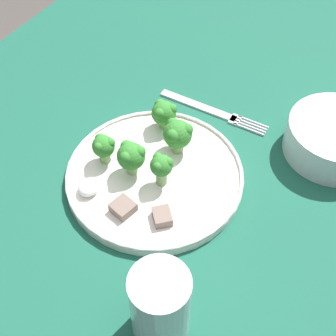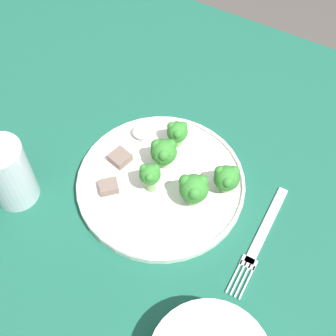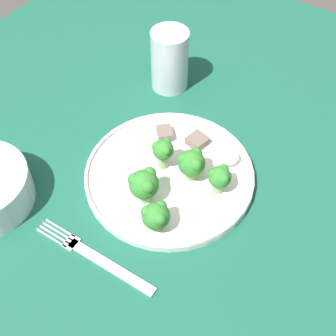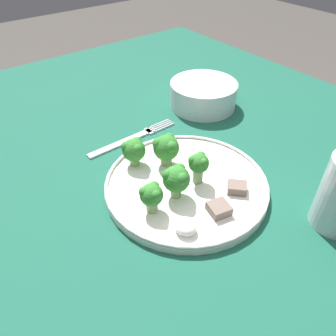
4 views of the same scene
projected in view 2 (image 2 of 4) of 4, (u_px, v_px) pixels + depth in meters
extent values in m
cube|color=#195642|center=(170.00, 228.00, 0.75)|extent=(1.32, 1.04, 0.03)
cylinder|color=brown|center=(74.00, 81.00, 1.45)|extent=(0.06, 0.06, 0.71)
cylinder|color=white|center=(161.00, 184.00, 0.77)|extent=(0.28, 0.28, 0.01)
torus|color=white|center=(161.00, 181.00, 0.76)|extent=(0.28, 0.28, 0.01)
cube|color=silver|center=(267.00, 225.00, 0.73)|extent=(0.02, 0.15, 0.00)
cube|color=silver|center=(248.00, 263.00, 0.70)|extent=(0.02, 0.02, 0.00)
cube|color=silver|center=(234.00, 276.00, 0.68)|extent=(0.00, 0.06, 0.00)
cube|color=silver|center=(238.00, 278.00, 0.68)|extent=(0.00, 0.06, 0.00)
cube|color=silver|center=(243.00, 281.00, 0.68)|extent=(0.00, 0.06, 0.00)
cube|color=silver|center=(247.00, 283.00, 0.68)|extent=(0.00, 0.06, 0.00)
cylinder|color=silver|center=(8.00, 173.00, 0.72)|extent=(0.07, 0.07, 0.12)
cylinder|color=silver|center=(12.00, 182.00, 0.74)|extent=(0.06, 0.06, 0.07)
cylinder|color=#7FA866|center=(177.00, 140.00, 0.80)|extent=(0.02, 0.02, 0.02)
sphere|color=#337F2D|center=(177.00, 132.00, 0.78)|extent=(0.04, 0.04, 0.04)
sphere|color=#337F2D|center=(172.00, 126.00, 0.78)|extent=(0.02, 0.02, 0.02)
sphere|color=#337F2D|center=(178.00, 134.00, 0.77)|extent=(0.02, 0.02, 0.02)
sphere|color=#337F2D|center=(183.00, 126.00, 0.78)|extent=(0.02, 0.02, 0.02)
cylinder|color=#7FA866|center=(151.00, 183.00, 0.75)|extent=(0.02, 0.02, 0.03)
sphere|color=#337F2D|center=(150.00, 174.00, 0.73)|extent=(0.03, 0.03, 0.03)
sphere|color=#337F2D|center=(144.00, 169.00, 0.72)|extent=(0.02, 0.02, 0.02)
sphere|color=#337F2D|center=(150.00, 177.00, 0.71)|extent=(0.02, 0.02, 0.02)
sphere|color=#337F2D|center=(156.00, 169.00, 0.72)|extent=(0.02, 0.02, 0.02)
cylinder|color=#7FA866|center=(164.00, 161.00, 0.78)|extent=(0.02, 0.02, 0.02)
sphere|color=#337F2D|center=(164.00, 152.00, 0.75)|extent=(0.04, 0.04, 0.04)
sphere|color=#337F2D|center=(157.00, 145.00, 0.75)|extent=(0.02, 0.02, 0.02)
sphere|color=#337F2D|center=(164.00, 155.00, 0.74)|extent=(0.02, 0.02, 0.02)
sphere|color=#337F2D|center=(171.00, 145.00, 0.75)|extent=(0.02, 0.02, 0.02)
cylinder|color=#7FA866|center=(193.00, 197.00, 0.74)|extent=(0.02, 0.02, 0.02)
sphere|color=#337F2D|center=(194.00, 189.00, 0.72)|extent=(0.05, 0.05, 0.05)
sphere|color=#337F2D|center=(186.00, 181.00, 0.71)|extent=(0.02, 0.02, 0.02)
sphere|color=#337F2D|center=(195.00, 193.00, 0.70)|extent=(0.02, 0.02, 0.02)
sphere|color=#337F2D|center=(202.00, 181.00, 0.71)|extent=(0.02, 0.02, 0.02)
cylinder|color=#7FA866|center=(225.00, 186.00, 0.75)|extent=(0.02, 0.02, 0.02)
sphere|color=#337F2D|center=(227.00, 178.00, 0.73)|extent=(0.04, 0.04, 0.04)
sphere|color=#337F2D|center=(220.00, 172.00, 0.73)|extent=(0.02, 0.02, 0.02)
sphere|color=#337F2D|center=(228.00, 182.00, 0.72)|extent=(0.02, 0.02, 0.02)
sphere|color=#337F2D|center=(234.00, 172.00, 0.73)|extent=(0.02, 0.02, 0.02)
cube|color=#756056|center=(120.00, 158.00, 0.78)|extent=(0.04, 0.04, 0.02)
cube|color=#756056|center=(110.00, 185.00, 0.75)|extent=(0.04, 0.04, 0.01)
ellipsoid|color=white|center=(142.00, 132.00, 0.81)|extent=(0.03, 0.03, 0.02)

